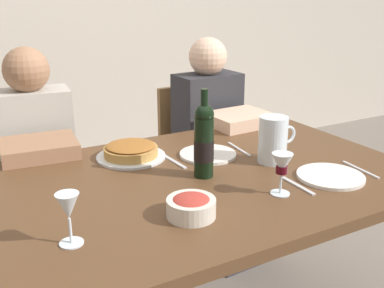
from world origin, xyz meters
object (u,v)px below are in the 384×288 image
at_px(diner_left, 40,174).
at_px(chair_right, 195,152).
at_px(wine_bottle, 204,141).
at_px(salad_bowl, 191,206).
at_px(water_pitcher, 273,142).
at_px(baked_tart, 131,151).
at_px(dinner_plate_left_setting, 208,154).
at_px(chair_left, 37,179).
at_px(wine_glass_left_diner, 68,209).
at_px(diner_right, 219,144).
at_px(dining_table, 205,198).
at_px(wine_glass_right_diner, 282,166).
at_px(dinner_plate_right_setting, 330,176).

xyz_separation_m(diner_left, chair_right, (0.91, 0.20, -0.12)).
distance_m(wine_bottle, salad_bowl, 0.32).
relative_size(water_pitcher, chair_right, 0.21).
bearing_deg(wine_bottle, baked_tart, 118.02).
bearing_deg(diner_left, wine_bottle, 129.66).
relative_size(wine_bottle, dinner_plate_left_setting, 1.39).
bearing_deg(chair_left, salad_bowl, 107.67).
distance_m(water_pitcher, wine_glass_left_diner, 0.86).
height_order(wine_bottle, dinner_plate_left_setting, wine_bottle).
relative_size(diner_left, diner_right, 1.00).
distance_m(dining_table, baked_tart, 0.36).
xyz_separation_m(water_pitcher, diner_left, (-0.75, 0.67, -0.22)).
height_order(wine_glass_left_diner, wine_glass_right_diner, wine_glass_left_diner).
height_order(dinner_plate_left_setting, chair_right, chair_right).
height_order(dinner_plate_left_setting, diner_right, diner_right).
bearing_deg(wine_bottle, chair_left, 115.51).
distance_m(wine_glass_right_diner, diner_left, 1.12).
relative_size(dining_table, wine_glass_left_diner, 10.45).
bearing_deg(chair_right, water_pitcher, 76.82).
bearing_deg(diner_right, wine_glass_right_diner, 66.70).
xyz_separation_m(water_pitcher, wine_glass_right_diner, (-0.16, -0.24, 0.02)).
distance_m(wine_bottle, chair_left, 1.07).
height_order(wine_glass_right_diner, chair_left, wine_glass_right_diner).
bearing_deg(diner_right, dinner_plate_left_setting, 50.05).
xyz_separation_m(dinner_plate_left_setting, diner_right, (0.35, 0.46, -0.15)).
distance_m(wine_glass_left_diner, dinner_plate_right_setting, 0.92).
height_order(wine_bottle, wine_glass_right_diner, wine_bottle).
height_order(wine_glass_right_diner, dinner_plate_right_setting, wine_glass_right_diner).
relative_size(wine_glass_right_diner, chair_left, 0.16).
bearing_deg(wine_bottle, dining_table, 23.39).
bearing_deg(dinner_plate_right_setting, chair_right, 86.12).
height_order(baked_tart, dinner_plate_left_setting, baked_tart).
height_order(wine_glass_left_diner, diner_right, diner_right).
xyz_separation_m(water_pitcher, dinner_plate_right_setting, (0.08, -0.22, -0.07)).
height_order(water_pitcher, diner_left, diner_left).
relative_size(wine_glass_right_diner, chair_right, 0.16).
distance_m(baked_tart, diner_right, 0.73).
relative_size(wine_glass_left_diner, diner_left, 0.12).
relative_size(dining_table, salad_bowl, 10.32).
bearing_deg(diner_right, wine_bottle, 50.52).
xyz_separation_m(dining_table, water_pitcher, (0.29, -0.01, 0.17)).
bearing_deg(dinner_plate_left_setting, dinner_plate_right_setting, -56.87).
bearing_deg(water_pitcher, dinner_plate_left_setting, 135.41).
relative_size(baked_tart, dinner_plate_left_setting, 1.20).
bearing_deg(wine_glass_right_diner, diner_right, 69.72).
bearing_deg(diner_left, baked_tart, 133.93).
bearing_deg(dinner_plate_left_setting, water_pitcher, -44.59).
bearing_deg(wine_bottle, diner_left, 124.01).
distance_m(dinner_plate_left_setting, diner_right, 0.60).
xyz_separation_m(salad_bowl, chair_right, (0.64, 1.11, -0.30)).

